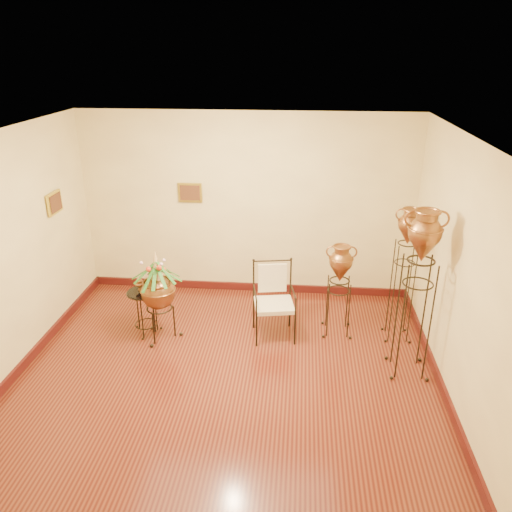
# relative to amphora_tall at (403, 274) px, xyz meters

# --- Properties ---
(ground) EXTENTS (5.00, 5.00, 0.00)m
(ground) POSITION_rel_amphora_tall_xyz_m (-2.15, -1.28, -0.93)
(ground) COLOR maroon
(ground) RESTS_ON ground
(room_shell) EXTENTS (5.02, 5.02, 2.81)m
(room_shell) POSITION_rel_amphora_tall_xyz_m (-2.16, -1.27, 0.80)
(room_shell) COLOR #FCEEA2
(room_shell) RESTS_ON ground
(amphora_tall) EXTENTS (0.46, 0.46, 1.83)m
(amphora_tall) POSITION_rel_amphora_tall_xyz_m (0.00, 0.00, 0.00)
(amphora_tall) COLOR black
(amphora_tall) RESTS_ON ground
(amphora_mid) EXTENTS (0.55, 0.55, 2.06)m
(amphora_mid) POSITION_rel_amphora_tall_xyz_m (0.00, -0.76, 0.11)
(amphora_mid) COLOR black
(amphora_mid) RESTS_ON ground
(amphora_short) EXTENTS (0.49, 0.49, 1.29)m
(amphora_short) POSITION_rel_amphora_tall_xyz_m (-0.80, 0.06, -0.29)
(amphora_short) COLOR black
(amphora_short) RESTS_ON ground
(planter_urn) EXTENTS (0.87, 0.87, 1.30)m
(planter_urn) POSITION_rel_amphora_tall_xyz_m (-3.15, -0.31, -0.21)
(planter_urn) COLOR black
(planter_urn) RESTS_ON ground
(armchair) EXTENTS (0.66, 0.63, 1.03)m
(armchair) POSITION_rel_amphora_tall_xyz_m (-1.65, -0.14, -0.42)
(armchair) COLOR black
(armchair) RESTS_ON ground
(side_table) EXTENTS (0.45, 0.45, 0.79)m
(side_table) POSITION_rel_amphora_tall_xyz_m (-3.39, -0.20, -0.61)
(side_table) COLOR black
(side_table) RESTS_ON ground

